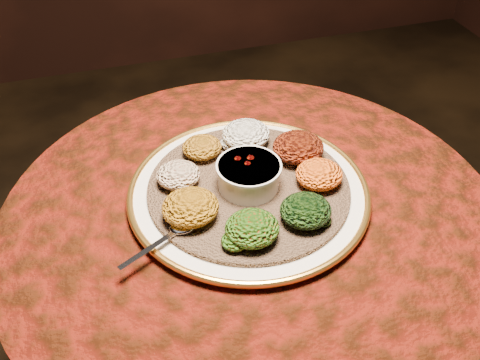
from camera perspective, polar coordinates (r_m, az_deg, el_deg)
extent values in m
cylinder|color=black|center=(1.33, 1.01, -15.39)|extent=(0.12, 0.12, 0.68)
cylinder|color=black|center=(1.05, 1.23, -4.39)|extent=(0.80, 0.80, 0.04)
cylinder|color=#4B0E06|center=(1.15, 1.13, -9.46)|extent=(0.93, 0.93, 0.34)
cylinder|color=#4B0E06|center=(1.03, 1.25, -3.33)|extent=(0.96, 0.96, 0.01)
cylinder|color=silver|center=(1.04, 0.91, -1.40)|extent=(0.47, 0.47, 0.02)
torus|color=gold|center=(1.04, 0.92, -1.12)|extent=(0.47, 0.47, 0.01)
cylinder|color=#846042|center=(1.03, 0.92, -0.83)|extent=(0.46, 0.46, 0.01)
cylinder|color=silver|center=(1.01, 0.94, 0.48)|extent=(0.12, 0.12, 0.05)
cylinder|color=silver|center=(1.00, 0.95, 1.48)|extent=(0.12, 0.12, 0.01)
cylinder|color=#621204|center=(1.00, 0.95, 1.15)|extent=(0.10, 0.10, 0.01)
ellipsoid|color=silver|center=(0.95, -6.15, -5.00)|extent=(0.05, 0.03, 0.01)
cube|color=silver|center=(0.92, -9.52, -7.19)|extent=(0.12, 0.07, 0.00)
ellipsoid|color=white|center=(1.12, 0.64, 4.90)|extent=(0.10, 0.10, 0.05)
ellipsoid|color=black|center=(1.09, 6.23, 3.50)|extent=(0.10, 0.10, 0.05)
ellipsoid|color=#BA680F|center=(1.03, 8.44, 0.61)|extent=(0.09, 0.09, 0.04)
ellipsoid|color=black|center=(0.95, 7.01, -3.25)|extent=(0.09, 0.09, 0.04)
ellipsoid|color=#A9250A|center=(0.92, 1.30, -5.16)|extent=(0.09, 0.09, 0.05)
ellipsoid|color=#99610D|center=(0.95, -5.31, -2.91)|extent=(0.10, 0.10, 0.05)
ellipsoid|color=maroon|center=(1.03, -6.60, 0.54)|extent=(0.08, 0.08, 0.04)
ellipsoid|color=#9E5F13|center=(1.09, -4.09, 3.51)|extent=(0.08, 0.08, 0.04)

